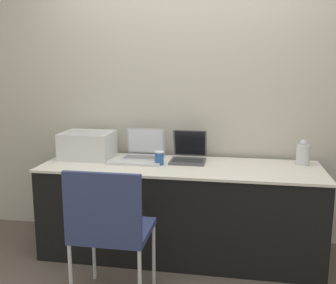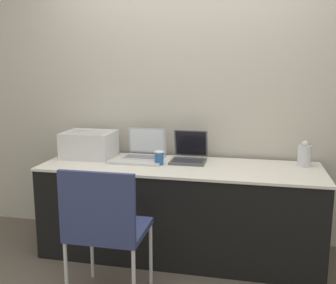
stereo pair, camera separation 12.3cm
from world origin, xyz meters
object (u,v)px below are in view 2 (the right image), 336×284
(laptop_right, at_px, (189,155))
(external_keyboard, at_px, (134,163))
(laptop_left, at_px, (145,151))
(metal_pitcher, at_px, (304,155))
(printer, at_px, (89,143))
(coffee_cup, at_px, (159,158))
(chair, at_px, (105,224))

(laptop_right, relative_size, external_keyboard, 0.69)
(laptop_left, distance_m, metal_pitcher, 1.32)
(printer, xyz_separation_m, coffee_cup, (0.66, -0.14, -0.07))
(laptop_left, height_order, coffee_cup, laptop_left)
(external_keyboard, height_order, chair, chair)
(coffee_cup, bearing_deg, metal_pitcher, 9.97)
(printer, bearing_deg, coffee_cup, -11.67)
(coffee_cup, relative_size, metal_pitcher, 0.53)
(printer, relative_size, chair, 0.46)
(external_keyboard, distance_m, metal_pitcher, 1.36)
(chair, bearing_deg, printer, 118.18)
(laptop_right, bearing_deg, external_keyboard, -155.98)
(laptop_right, height_order, coffee_cup, laptop_right)
(laptop_right, relative_size, metal_pitcher, 1.47)
(chair, bearing_deg, metal_pitcher, 37.28)
(laptop_left, distance_m, external_keyboard, 0.25)
(laptop_left, xyz_separation_m, chair, (0.02, -1.01, -0.25))
(printer, bearing_deg, metal_pitcher, 2.04)
(metal_pitcher, bearing_deg, laptop_left, 178.97)
(external_keyboard, bearing_deg, laptop_left, 83.30)
(laptop_left, distance_m, laptop_right, 0.40)
(laptop_left, bearing_deg, chair, -88.96)
(laptop_left, bearing_deg, metal_pitcher, -1.03)
(printer, bearing_deg, laptop_right, 2.27)
(printer, relative_size, coffee_cup, 3.85)
(laptop_right, xyz_separation_m, external_keyboard, (-0.43, -0.19, -0.04))
(external_keyboard, bearing_deg, printer, 160.91)
(laptop_right, bearing_deg, laptop_left, 172.39)
(printer, height_order, laptop_right, laptop_right)
(laptop_right, distance_m, coffee_cup, 0.28)
(metal_pitcher, bearing_deg, printer, -177.96)
(metal_pitcher, height_order, chair, metal_pitcher)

